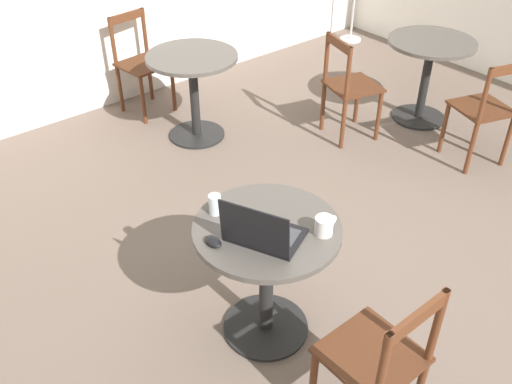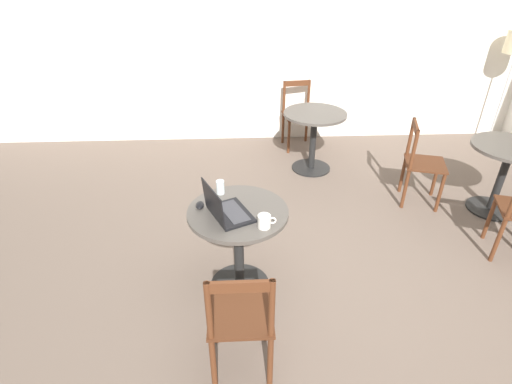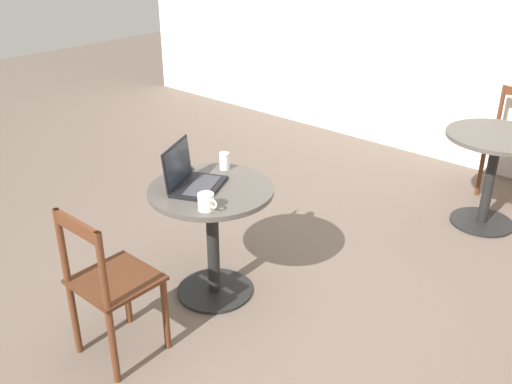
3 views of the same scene
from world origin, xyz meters
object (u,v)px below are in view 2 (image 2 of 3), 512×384
Objects in this scene: cafe_table_mid at (506,164)px; laptop at (225,210)px; cafe_table_far at (314,129)px; chair_near_front at (241,320)px; mouse at (200,205)px; cafe_table_near at (238,233)px; drinking_glass at (220,187)px; chair_far_back at (298,115)px; mug at (265,221)px; chair_mid_left at (421,164)px.

laptop reaches higher than cafe_table_mid.
cafe_table_far is 0.84× the size of chair_near_front.
laptop is 0.23m from mouse.
chair_near_front is (0.00, -0.74, -0.08)m from cafe_table_near.
laptop is at bearing -81.98° from drinking_glass.
drinking_glass is at bearing -120.82° from cafe_table_far.
cafe_table_far is 6.84× the size of drinking_glass.
chair_far_back is (0.82, 3.43, 0.00)m from chair_near_front.
drinking_glass is (-0.04, 0.31, 0.00)m from laptop.
cafe_table_near is 0.37m from drinking_glass.
mug is 1.19× the size of drinking_glass.
chair_near_front reaches higher than mug.
laptop reaches higher than cafe_table_near.
cafe_table_mid is 2.86m from drinking_glass.
drinking_glass is (0.14, 0.19, 0.04)m from mouse.
cafe_table_near is at bearing 90.22° from chair_near_front.
cafe_table_near is 0.84× the size of chair_mid_left.
chair_mid_left reaches higher than mug.
chair_near_front is 1.00× the size of chair_mid_left.
chair_far_back is at bearing 97.08° from cafe_table_far.
chair_far_back is at bearing 68.64° from drinking_glass.
chair_near_front is at bearing -108.40° from cafe_table_far.
chair_near_front is at bearing -103.49° from chair_far_back.
laptop reaches higher than mouse.
chair_mid_left reaches higher than mouse.
mug is at bearing -108.49° from cafe_table_far.
chair_mid_left is (1.88, 1.94, 0.00)m from chair_near_front.
mug reaches higher than cafe_table_mid.
cafe_table_near is at bearing 37.36° from laptop.
chair_near_front is at bearing -70.99° from mouse.
cafe_table_near is 2.19m from cafe_table_far.
cafe_table_mid is at bearing 17.59° from mouse.
cafe_table_near is 2.24m from chair_mid_left.
cafe_table_far is at bearing 140.84° from chair_mid_left.
chair_near_front is at bearing -82.59° from laptop.
chair_mid_left is at bearing -54.52° from chair_far_back.
mouse reaches higher than cafe_table_far.
cafe_table_mid is 0.84× the size of chair_far_back.
cafe_table_far is at bearing 149.57° from cafe_table_mid.
mug is at bearing -55.97° from drinking_glass.
drinking_glass is at bearing 97.60° from chair_near_front.
chair_near_front is 0.90m from mouse.
chair_mid_left is 1.00× the size of chair_far_back.
mouse is 0.94× the size of drinking_glass.
chair_near_front is 8.15× the size of drinking_glass.
laptop is 3.32× the size of mug.
cafe_table_near is at bearing -62.42° from drinking_glass.
chair_far_back is at bearing 77.37° from mug.
cafe_table_near is 7.29× the size of mouse.
cafe_table_far is at bearing 71.51° from mug.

